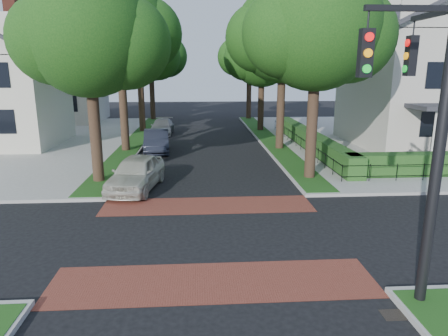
{
  "coord_description": "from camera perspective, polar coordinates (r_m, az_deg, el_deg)",
  "views": [
    {
      "loc": [
        -0.35,
        -13.14,
        5.73
      ],
      "look_at": [
        0.72,
        3.43,
        1.6
      ],
      "focal_mm": 32.0,
      "sensor_mm": 36.0,
      "label": 1
    }
  ],
  "objects": [
    {
      "name": "crosswalk_near",
      "position": [
        11.48,
        -1.52,
        -15.96
      ],
      "size": [
        9.0,
        2.2,
        0.01
      ],
      "primitive_type": "cube",
      "color": "brown",
      "rests_on": "ground"
    },
    {
      "name": "storm_drain",
      "position": [
        10.98,
        23.3,
        -18.7
      ],
      "size": [
        0.65,
        0.45,
        0.01
      ],
      "primitive_type": "cube",
      "color": "black",
      "rests_on": "ground"
    },
    {
      "name": "tree_right_far",
      "position": [
        37.85,
        5.55,
        15.68
      ],
      "size": [
        7.25,
        6.23,
        9.74
      ],
      "color": "black",
      "rests_on": "sidewalk_ne"
    },
    {
      "name": "tree_left_back",
      "position": [
        46.68,
        -10.3,
        15.81
      ],
      "size": [
        7.75,
        6.66,
        10.44
      ],
      "color": "black",
      "rests_on": "sidewalk_nw"
    },
    {
      "name": "sidewalk_ne",
      "position": [
        38.2,
        27.73,
        3.84
      ],
      "size": [
        30.0,
        30.0,
        0.15
      ],
      "primitive_type": "cube",
      "color": "gray",
      "rests_on": "ground"
    },
    {
      "name": "ground",
      "position": [
        14.34,
        -2.02,
        -9.59
      ],
      "size": [
        120.0,
        120.0,
        0.0
      ],
      "primitive_type": "plane",
      "color": "black",
      "rests_on": "ground"
    },
    {
      "name": "parked_car_front",
      "position": [
        19.82,
        -12.44,
        -0.69
      ],
      "size": [
        2.71,
        5.11,
        1.66
      ],
      "primitive_type": "imported",
      "rotation": [
        0.0,
        0.0,
        -0.16
      ],
      "color": "beige",
      "rests_on": "ground"
    },
    {
      "name": "tree_right_back",
      "position": [
        46.78,
        3.75,
        15.81
      ],
      "size": [
        7.5,
        6.45,
        10.2
      ],
      "color": "black",
      "rests_on": "sidewalk_ne"
    },
    {
      "name": "fence_main_road",
      "position": [
        29.51,
        10.6,
        3.71
      ],
      "size": [
        0.06,
        18.0,
        0.9
      ],
      "primitive_type": null,
      "color": "black",
      "rests_on": "sidewalk_ne"
    },
    {
      "name": "hedge_main_road",
      "position": [
        29.69,
        12.11,
        4.0
      ],
      "size": [
        1.0,
        18.0,
        1.2
      ],
      "primitive_type": "cube",
      "color": "#1B4818",
      "rests_on": "sidewalk_ne"
    },
    {
      "name": "grass_strip_nw",
      "position": [
        33.11,
        -12.45,
        3.95
      ],
      "size": [
        1.6,
        29.8,
        0.02
      ],
      "primitive_type": "cube",
      "color": "#1E4413",
      "rests_on": "sidewalk_nw"
    },
    {
      "name": "tree_left_mid",
      "position": [
        28.95,
        -14.5,
        18.73
      ],
      "size": [
        8.0,
        6.88,
        11.48
      ],
      "color": "black",
      "rests_on": "sidewalk_nw"
    },
    {
      "name": "tree_right_mid",
      "position": [
        29.1,
        8.56,
        18.27
      ],
      "size": [
        8.25,
        7.09,
        11.22
      ],
      "color": "black",
      "rests_on": "sidewalk_ne"
    },
    {
      "name": "grass_strip_ne",
      "position": [
        33.22,
        6.34,
        4.22
      ],
      "size": [
        1.6,
        29.8,
        0.02
      ],
      "primitive_type": "cube",
      "color": "#1E4413",
      "rests_on": "sidewalk_ne"
    },
    {
      "name": "crosswalk_far",
      "position": [
        17.32,
        -2.35,
        -5.35
      ],
      "size": [
        9.0,
        2.2,
        0.01
      ],
      "primitive_type": "cube",
      "color": "brown",
      "rests_on": "ground"
    },
    {
      "name": "tree_right_near",
      "position": [
        21.31,
        13.25,
        18.72
      ],
      "size": [
        7.75,
        6.67,
        10.66
      ],
      "color": "black",
      "rests_on": "sidewalk_ne"
    },
    {
      "name": "house_victorian",
      "position": [
        34.11,
        28.64,
        12.8
      ],
      "size": [
        13.0,
        13.05,
        12.48
      ],
      "color": "beige",
      "rests_on": "sidewalk_ne"
    },
    {
      "name": "traffic_signal",
      "position": [
        10.23,
        27.31,
        6.7
      ],
      "size": [
        2.17,
        2.0,
        8.0
      ],
      "color": "black",
      "rests_on": "sidewalk_se"
    },
    {
      "name": "parked_car_rear",
      "position": [
        36.41,
        -8.83,
        5.82
      ],
      "size": [
        2.03,
        4.73,
        1.36
      ],
      "primitive_type": "imported",
      "rotation": [
        0.0,
        0.0,
        -0.03
      ],
      "color": "slate",
      "rests_on": "ground"
    },
    {
      "name": "house_left_far",
      "position": [
        47.61,
        -22.78,
        12.08
      ],
      "size": [
        10.0,
        9.0,
        10.14
      ],
      "color": "beige",
      "rests_on": "sidewalk_nw"
    },
    {
      "name": "parked_car_middle",
      "position": [
        28.53,
        -9.63,
        3.8
      ],
      "size": [
        2.12,
        4.96,
        1.59
      ],
      "primitive_type": "imported",
      "rotation": [
        0.0,
        0.0,
        0.09
      ],
      "color": "black",
      "rests_on": "ground"
    },
    {
      "name": "tree_left_far",
      "position": [
        37.72,
        -11.85,
        15.79
      ],
      "size": [
        7.0,
        6.02,
        9.86
      ],
      "color": "black",
      "rests_on": "sidewalk_nw"
    },
    {
      "name": "tree_left_near",
      "position": [
        21.04,
        -18.45,
        17.47
      ],
      "size": [
        7.5,
        6.45,
        10.2
      ],
      "color": "black",
      "rests_on": "sidewalk_nw"
    }
  ]
}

